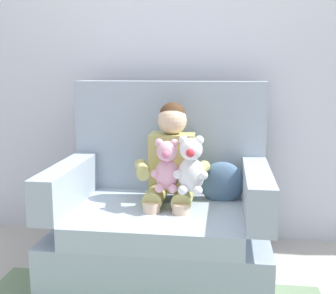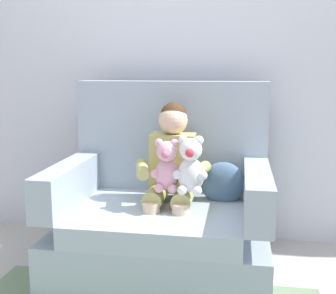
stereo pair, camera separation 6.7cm
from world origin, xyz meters
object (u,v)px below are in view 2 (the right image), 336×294
(plush_white, at_px, (191,167))
(throw_pillow, at_px, (223,184))
(seated_child, at_px, (171,167))
(armchair, at_px, (163,213))
(plush_pink, at_px, (167,167))

(plush_white, xyz_separation_m, throw_pillow, (0.17, 0.25, -0.15))
(plush_white, bearing_deg, seated_child, 135.33)
(seated_child, height_order, throw_pillow, seated_child)
(seated_child, bearing_deg, throw_pillow, 18.04)
(armchair, xyz_separation_m, plush_pink, (0.04, -0.13, 0.31))
(armchair, bearing_deg, plush_white, -40.61)
(armchair, distance_m, seated_child, 0.28)
(plush_pink, height_order, plush_white, plush_white)
(armchair, height_order, plush_pink, armchair)
(plush_pink, relative_size, plush_white, 0.92)
(armchair, distance_m, plush_white, 0.40)
(seated_child, height_order, plush_pink, seated_child)
(plush_pink, bearing_deg, throw_pillow, 53.94)
(seated_child, bearing_deg, plush_white, -50.13)
(throw_pillow, bearing_deg, plush_white, -123.42)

